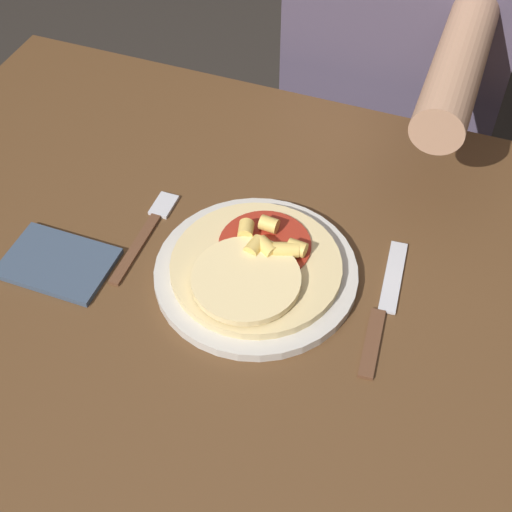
{
  "coord_description": "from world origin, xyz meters",
  "views": [
    {
      "loc": [
        0.2,
        -0.5,
        1.46
      ],
      "look_at": [
        -0.01,
        0.05,
        0.79
      ],
      "focal_mm": 50.0,
      "sensor_mm": 36.0,
      "label": 1
    }
  ],
  "objects_px": {
    "dining_table": "(248,355)",
    "plate": "(256,273)",
    "pizza": "(255,266)",
    "knife": "(383,308)",
    "person_diner": "(399,63)",
    "fork": "(148,230)"
  },
  "relations": [
    {
      "from": "dining_table",
      "to": "pizza",
      "type": "xyz_separation_m",
      "value": [
        -0.01,
        0.05,
        0.13
      ]
    },
    {
      "from": "pizza",
      "to": "person_diner",
      "type": "xyz_separation_m",
      "value": [
        0.06,
        0.58,
        -0.05
      ]
    },
    {
      "from": "pizza",
      "to": "fork",
      "type": "bearing_deg",
      "value": 170.93
    },
    {
      "from": "knife",
      "to": "dining_table",
      "type": "bearing_deg",
      "value": -160.78
    },
    {
      "from": "plate",
      "to": "pizza",
      "type": "bearing_deg",
      "value": -81.44
    },
    {
      "from": "dining_table",
      "to": "pizza",
      "type": "relative_size",
      "value": 5.36
    },
    {
      "from": "dining_table",
      "to": "knife",
      "type": "xyz_separation_m",
      "value": [
        0.16,
        0.06,
        0.11
      ]
    },
    {
      "from": "person_diner",
      "to": "pizza",
      "type": "bearing_deg",
      "value": -95.9
    },
    {
      "from": "fork",
      "to": "knife",
      "type": "relative_size",
      "value": 0.79
    },
    {
      "from": "pizza",
      "to": "knife",
      "type": "bearing_deg",
      "value": 3.15
    },
    {
      "from": "fork",
      "to": "person_diner",
      "type": "xyz_separation_m",
      "value": [
        0.23,
        0.55,
        -0.03
      ]
    },
    {
      "from": "person_diner",
      "to": "fork",
      "type": "bearing_deg",
      "value": -112.29
    },
    {
      "from": "pizza",
      "to": "knife",
      "type": "height_order",
      "value": "pizza"
    },
    {
      "from": "dining_table",
      "to": "fork",
      "type": "distance_m",
      "value": 0.22
    },
    {
      "from": "knife",
      "to": "person_diner",
      "type": "xyz_separation_m",
      "value": [
        -0.11,
        0.57,
        -0.03
      ]
    },
    {
      "from": "person_diner",
      "to": "dining_table",
      "type": "bearing_deg",
      "value": -94.83
    },
    {
      "from": "dining_table",
      "to": "plate",
      "type": "bearing_deg",
      "value": 98.53
    },
    {
      "from": "pizza",
      "to": "person_diner",
      "type": "height_order",
      "value": "person_diner"
    },
    {
      "from": "knife",
      "to": "person_diner",
      "type": "bearing_deg",
      "value": 100.52
    },
    {
      "from": "fork",
      "to": "person_diner",
      "type": "relative_size",
      "value": 0.14
    },
    {
      "from": "person_diner",
      "to": "plate",
      "type": "bearing_deg",
      "value": -95.99
    },
    {
      "from": "dining_table",
      "to": "plate",
      "type": "xyz_separation_m",
      "value": [
        -0.01,
        0.05,
        0.12
      ]
    }
  ]
}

